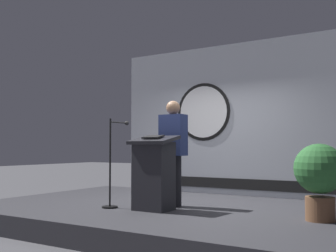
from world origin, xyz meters
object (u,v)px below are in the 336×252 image
podium (154,173)px  potted_plant (319,174)px  speaker_person (173,152)px  microphone_stand (113,176)px

podium → potted_plant: bearing=9.2°
speaker_person → microphone_stand: (-0.74, -0.57, -0.37)m
podium → speaker_person: bearing=84.7°
speaker_person → microphone_stand: size_ratio=1.21×
speaker_person → potted_plant: bearing=-3.0°
podium → potted_plant: size_ratio=1.14×
podium → microphone_stand: (-0.70, -0.09, -0.06)m
podium → speaker_person: (0.04, 0.48, 0.30)m
speaker_person → potted_plant: 2.23m
podium → microphone_stand: size_ratio=0.81×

